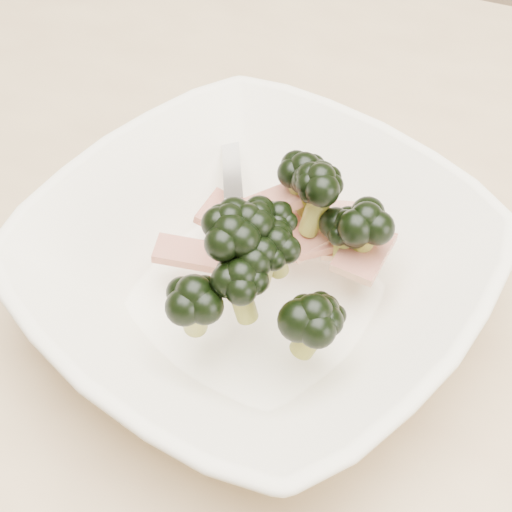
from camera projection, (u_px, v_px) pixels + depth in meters
name	position (u px, v px, depth m)	size (l,w,h in m)	color
dining_table	(295.00, 305.00, 0.64)	(1.20, 0.80, 0.75)	tan
broccoli_dish	(258.00, 265.00, 0.49)	(0.38, 0.38, 0.12)	#F2E7CC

